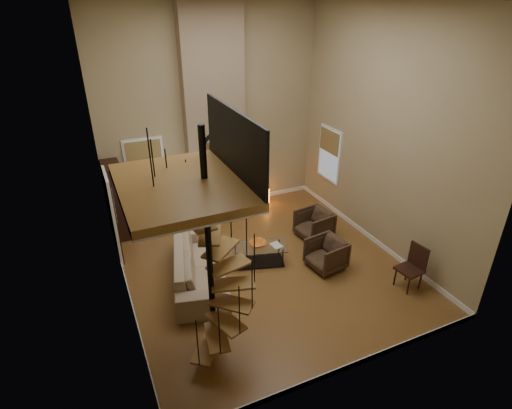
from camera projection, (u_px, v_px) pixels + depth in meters
name	position (u px, v px, depth m)	size (l,w,h in m)	color
ground	(263.00, 266.00, 9.41)	(6.00, 6.50, 0.01)	olive
back_wall	(212.00, 115.00, 10.79)	(6.00, 0.02, 5.50)	tan
front_wall	(366.00, 228.00, 5.51)	(6.00, 0.02, 5.50)	tan
left_wall	(108.00, 177.00, 7.06)	(0.02, 6.50, 5.50)	tan
right_wall	(383.00, 134.00, 9.24)	(0.02, 6.50, 5.50)	tan
ceiling	(266.00, 0.00, 6.90)	(6.00, 6.50, 0.01)	silver
baseboard_back	(217.00, 205.00, 12.01)	(6.00, 0.02, 0.12)	white
baseboard_front	(346.00, 367.00, 6.75)	(6.00, 0.02, 0.12)	white
baseboard_left	(130.00, 299.00, 8.29)	(0.02, 6.50, 0.12)	white
baseboard_right	(368.00, 235.00, 10.47)	(0.02, 6.50, 0.12)	white
chimney_breast	(214.00, 116.00, 10.63)	(1.60, 0.38, 5.50)	#91795E
hearth	(225.00, 216.00, 11.48)	(1.50, 0.60, 0.04)	black
firebox	(220.00, 195.00, 11.48)	(0.95, 0.02, 0.72)	black
mantel	(220.00, 176.00, 11.14)	(1.70, 0.18, 0.06)	white
mirror_frame	(218.00, 148.00, 10.82)	(0.94, 0.94, 0.10)	black
mirror_disc	(218.00, 148.00, 10.83)	(0.80, 0.80, 0.01)	white
vase_left	(200.00, 174.00, 10.90)	(0.24, 0.24, 0.25)	black
vase_right	(240.00, 168.00, 11.33)	(0.20, 0.20, 0.21)	#1A5E58
window_back	(145.00, 165.00, 10.59)	(1.02, 0.06, 1.52)	white
window_right	(329.00, 154.00, 11.37)	(0.06, 1.02, 1.52)	white
entry_door	(113.00, 217.00, 9.31)	(0.10, 1.05, 2.16)	white
loft	(188.00, 181.00, 5.72)	(1.70, 2.20, 1.09)	olive
spiral_stair	(211.00, 261.00, 6.49)	(1.47, 1.47, 4.06)	black
hutch	(116.00, 201.00, 10.24)	(0.42, 0.89, 2.00)	black
sofa	(199.00, 264.00, 8.78)	(2.69, 1.05, 0.79)	tan
armchair_near	(316.00, 224.00, 10.42)	(0.79, 0.81, 0.74)	#432E1F
armchair_far	(329.00, 253.00, 9.23)	(0.75, 0.77, 0.71)	#432E1F
coffee_table	(259.00, 253.00, 9.37)	(1.37, 0.94, 0.46)	silver
bowl	(258.00, 244.00, 9.32)	(0.39, 0.39, 0.10)	orange
book	(275.00, 246.00, 9.30)	(0.21, 0.29, 0.03)	gray
floor_lamp	(186.00, 183.00, 10.12)	(0.38, 0.38, 1.70)	black
accent_lamp	(267.00, 197.00, 12.02)	(0.14, 0.14, 0.50)	orange
side_chair	(413.00, 265.00, 8.52)	(0.52, 0.52, 0.99)	black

